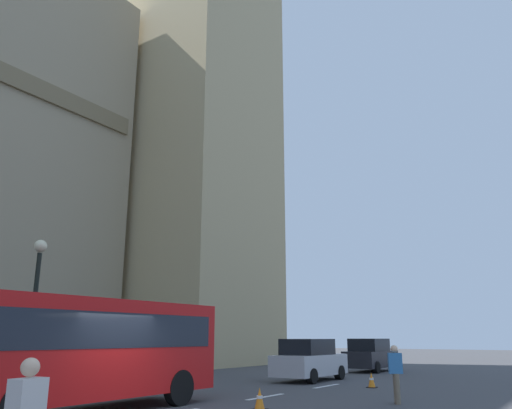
{
  "coord_description": "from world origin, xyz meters",
  "views": [
    {
      "loc": [
        -9.2,
        -9.66,
        1.92
      ],
      "look_at": [
        14.08,
        5.83,
        9.27
      ],
      "focal_mm": 35.52,
      "sensor_mm": 36.0,
      "label": 1
    }
  ],
  "objects_px": {
    "street_lamp": "(34,303)",
    "pedestrian_by_kerb": "(396,372)",
    "traffic_cone_east": "(372,380)",
    "sedan_lead": "(310,360)",
    "traffic_cone_middle": "(260,399)",
    "sedan_trailing": "(371,355)"
  },
  "relations": [
    {
      "from": "sedan_lead",
      "to": "street_lamp",
      "type": "relative_size",
      "value": 0.83
    },
    {
      "from": "sedan_trailing",
      "to": "traffic_cone_middle",
      "type": "bearing_deg",
      "value": -168.78
    },
    {
      "from": "sedan_lead",
      "to": "sedan_trailing",
      "type": "xyz_separation_m",
      "value": [
        7.79,
        0.08,
        0.0
      ]
    },
    {
      "from": "sedan_lead",
      "to": "sedan_trailing",
      "type": "bearing_deg",
      "value": 0.62
    },
    {
      "from": "traffic_cone_east",
      "to": "street_lamp",
      "type": "distance_m",
      "value": 12.96
    },
    {
      "from": "traffic_cone_middle",
      "to": "street_lamp",
      "type": "distance_m",
      "value": 8.72
    },
    {
      "from": "pedestrian_by_kerb",
      "to": "sedan_lead",
      "type": "bearing_deg",
      "value": 45.74
    },
    {
      "from": "traffic_cone_middle",
      "to": "traffic_cone_east",
      "type": "relative_size",
      "value": 1.0
    },
    {
      "from": "sedan_trailing",
      "to": "traffic_cone_middle",
      "type": "relative_size",
      "value": 7.59
    },
    {
      "from": "sedan_lead",
      "to": "street_lamp",
      "type": "xyz_separation_m",
      "value": [
        -11.09,
        4.76,
        2.14
      ]
    },
    {
      "from": "traffic_cone_east",
      "to": "street_lamp",
      "type": "bearing_deg",
      "value": 139.15
    },
    {
      "from": "traffic_cone_middle",
      "to": "street_lamp",
      "type": "height_order",
      "value": "street_lamp"
    },
    {
      "from": "sedan_lead",
      "to": "sedan_trailing",
      "type": "distance_m",
      "value": 7.8
    },
    {
      "from": "sedan_trailing",
      "to": "traffic_cone_middle",
      "type": "height_order",
      "value": "sedan_trailing"
    },
    {
      "from": "traffic_cone_east",
      "to": "sedan_lead",
      "type": "bearing_deg",
      "value": 66.8
    },
    {
      "from": "traffic_cone_east",
      "to": "pedestrian_by_kerb",
      "type": "distance_m",
      "value": 5.06
    },
    {
      "from": "traffic_cone_middle",
      "to": "street_lamp",
      "type": "relative_size",
      "value": 0.11
    },
    {
      "from": "pedestrian_by_kerb",
      "to": "sedan_trailing",
      "type": "bearing_deg",
      "value": 24.07
    },
    {
      "from": "street_lamp",
      "to": "traffic_cone_east",
      "type": "bearing_deg",
      "value": -40.85
    },
    {
      "from": "street_lamp",
      "to": "pedestrian_by_kerb",
      "type": "bearing_deg",
      "value": -64.13
    },
    {
      "from": "sedan_trailing",
      "to": "traffic_cone_east",
      "type": "relative_size",
      "value": 7.59
    },
    {
      "from": "sedan_trailing",
      "to": "street_lamp",
      "type": "height_order",
      "value": "street_lamp"
    }
  ]
}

